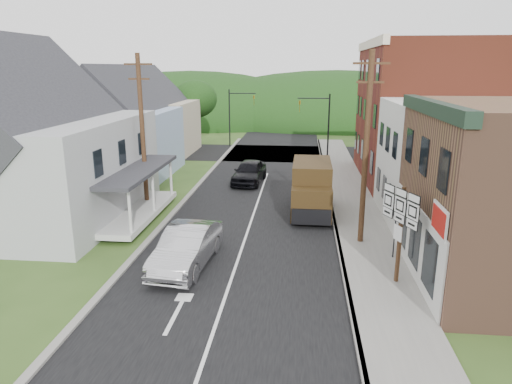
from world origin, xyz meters
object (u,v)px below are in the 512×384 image
(silver_sedan, at_px, (187,247))
(dark_sedan, at_px, (249,172))
(delivery_van, at_px, (311,188))
(route_sign_cluster, at_px, (400,221))
(warning_sign, at_px, (395,225))

(silver_sedan, bearing_deg, dark_sedan, 91.27)
(delivery_van, xyz_separation_m, route_sign_cluster, (3.14, -8.70, 1.10))
(dark_sedan, relative_size, route_sign_cluster, 1.28)
(delivery_van, height_order, route_sign_cluster, route_sign_cluster)
(route_sign_cluster, bearing_deg, dark_sedan, 92.29)
(dark_sedan, height_order, warning_sign, warning_sign)
(delivery_van, bearing_deg, warning_sign, -60.55)
(silver_sedan, distance_m, dark_sedan, 14.72)
(warning_sign, bearing_deg, silver_sedan, -178.98)
(silver_sedan, height_order, dark_sedan, silver_sedan)
(route_sign_cluster, xyz_separation_m, warning_sign, (0.34, 2.40, -0.98))
(delivery_van, bearing_deg, silver_sedan, -123.85)
(warning_sign, bearing_deg, delivery_van, 110.18)
(dark_sedan, distance_m, route_sign_cluster, 17.39)
(route_sign_cluster, bearing_deg, delivery_van, 86.34)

